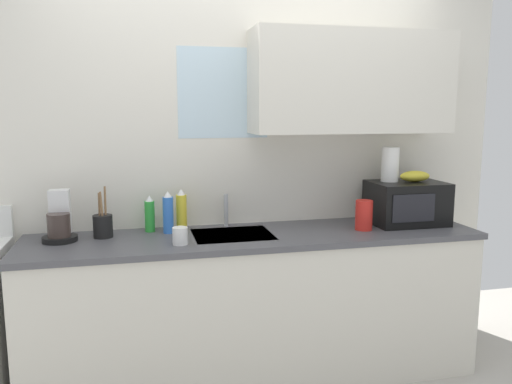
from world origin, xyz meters
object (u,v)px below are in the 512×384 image
at_px(dish_soap_bottle_yellow, 182,211).
at_px(cereal_canister, 364,215).
at_px(banana_bunch, 415,176).
at_px(coffee_maker, 60,222).
at_px(utensil_crock, 103,225).
at_px(dish_soap_bottle_blue, 168,213).
at_px(mug_white, 180,236).
at_px(microwave, 407,203).
at_px(paper_towel_roll, 390,164).
at_px(dish_soap_bottle_green, 150,215).

height_order(dish_soap_bottle_yellow, cereal_canister, dish_soap_bottle_yellow).
bearing_deg(banana_bunch, coffee_maker, 178.45).
height_order(cereal_canister, utensil_crock, utensil_crock).
xyz_separation_m(coffee_maker, dish_soap_bottle_blue, (0.60, 0.03, 0.01)).
bearing_deg(mug_white, banana_bunch, 7.18).
relative_size(microwave, dish_soap_bottle_yellow, 1.83).
distance_m(microwave, paper_towel_roll, 0.27).
distance_m(paper_towel_roll, coffee_maker, 2.02).
bearing_deg(banana_bunch, utensil_crock, 177.92).
bearing_deg(banana_bunch, mug_white, -172.82).
bearing_deg(dish_soap_bottle_yellow, microwave, -6.10).
bearing_deg(mug_white, microwave, 7.36).
bearing_deg(paper_towel_roll, mug_white, -169.99).
bearing_deg(microwave, coffee_maker, 178.37).
height_order(microwave, utensil_crock, utensil_crock).
xyz_separation_m(coffee_maker, dish_soap_bottle_yellow, (0.69, 0.09, 0.01)).
xyz_separation_m(banana_bunch, coffee_maker, (-2.16, 0.06, -0.20)).
xyz_separation_m(banana_bunch, dish_soap_bottle_green, (-1.66, 0.15, -0.20)).
xyz_separation_m(microwave, utensil_crock, (-1.87, 0.07, -0.06)).
bearing_deg(utensil_crock, dish_soap_bottle_green, 17.51).
relative_size(microwave, mug_white, 4.84).
height_order(paper_towel_roll, dish_soap_bottle_green, paper_towel_roll).
bearing_deg(dish_soap_bottle_blue, paper_towel_roll, -1.76).
relative_size(banana_bunch, paper_towel_roll, 0.91).
relative_size(banana_bunch, cereal_canister, 1.10).
bearing_deg(dish_soap_bottle_green, coffee_maker, -169.11).
bearing_deg(coffee_maker, microwave, -1.63).
relative_size(dish_soap_bottle_blue, utensil_crock, 0.86).
distance_m(paper_towel_roll, dish_soap_bottle_yellow, 1.35).
distance_m(banana_bunch, coffee_maker, 2.17).
bearing_deg(microwave, banana_bunch, 1.77).
bearing_deg(dish_soap_bottle_blue, utensil_crock, -176.42).
xyz_separation_m(coffee_maker, utensil_crock, (0.23, 0.01, -0.03)).
bearing_deg(dish_soap_bottle_green, banana_bunch, -5.30).
bearing_deg(utensil_crock, paper_towel_roll, -0.64).
xyz_separation_m(banana_bunch, dish_soap_bottle_yellow, (-1.47, 0.15, -0.19)).
distance_m(dish_soap_bottle_blue, utensil_crock, 0.38).
relative_size(dish_soap_bottle_green, utensil_crock, 0.75).
bearing_deg(microwave, cereal_canister, -163.83).
bearing_deg(coffee_maker, dish_soap_bottle_green, 10.89).
height_order(coffee_maker, mug_white, coffee_maker).
distance_m(paper_towel_roll, dish_soap_bottle_blue, 1.43).
distance_m(coffee_maker, mug_white, 0.69).
bearing_deg(microwave, paper_towel_roll, 152.62).
xyz_separation_m(dish_soap_bottle_yellow, dish_soap_bottle_blue, (-0.08, -0.06, -0.00)).
relative_size(paper_towel_roll, mug_white, 2.32).
distance_m(mug_white, utensil_crock, 0.49).
relative_size(dish_soap_bottle_green, cereal_canister, 1.21).
relative_size(banana_bunch, coffee_maker, 0.71).
bearing_deg(banana_bunch, cereal_canister, -165.62).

